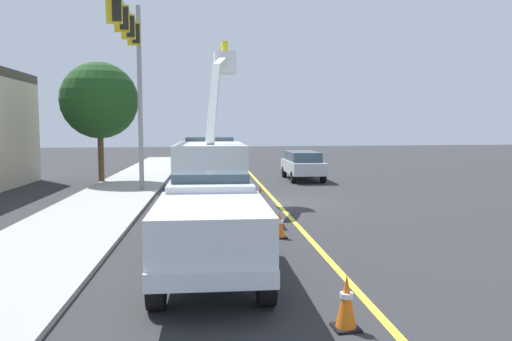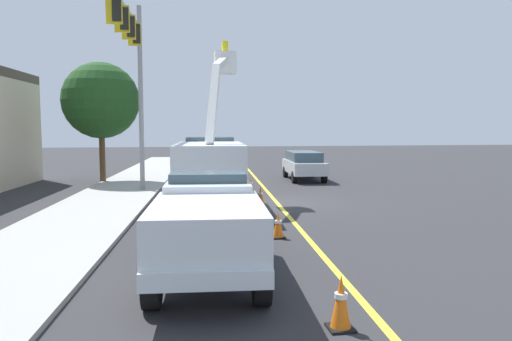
{
  "view_description": "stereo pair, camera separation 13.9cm",
  "coord_description": "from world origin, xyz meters",
  "px_view_note": "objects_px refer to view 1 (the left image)",
  "views": [
    {
      "loc": [
        -19.29,
        4.22,
        3.11
      ],
      "look_at": [
        -0.42,
        0.96,
        1.4
      ],
      "focal_mm": 33.66,
      "sensor_mm": 36.0,
      "label": 1
    },
    {
      "loc": [
        -19.31,
        4.08,
        3.11
      ],
      "look_at": [
        -0.42,
        0.96,
        1.4
      ],
      "focal_mm": 33.66,
      "sensor_mm": 36.0,
      "label": 2
    }
  ],
  "objects_px": {
    "traffic_cone_leading": "(346,302)",
    "traffic_cone_mid_rear": "(261,197)",
    "traffic_cone_trailing": "(250,185)",
    "passing_minivan": "(302,164)",
    "traffic_signal_mast": "(132,55)",
    "utility_bucket_truck": "(210,165)",
    "service_pickup_truck": "(211,223)",
    "traffic_cone_mid_front": "(280,225)"
  },
  "relations": [
    {
      "from": "passing_minivan",
      "to": "traffic_cone_trailing",
      "type": "height_order",
      "value": "passing_minivan"
    },
    {
      "from": "traffic_cone_mid_front",
      "to": "traffic_signal_mast",
      "type": "bearing_deg",
      "value": 28.21
    },
    {
      "from": "utility_bucket_truck",
      "to": "traffic_signal_mast",
      "type": "bearing_deg",
      "value": 52.91
    },
    {
      "from": "traffic_cone_leading",
      "to": "traffic_cone_mid_front",
      "type": "relative_size",
      "value": 1.16
    },
    {
      "from": "utility_bucket_truck",
      "to": "service_pickup_truck",
      "type": "distance_m",
      "value": 9.37
    },
    {
      "from": "service_pickup_truck",
      "to": "traffic_cone_trailing",
      "type": "relative_size",
      "value": 7.9
    },
    {
      "from": "utility_bucket_truck",
      "to": "traffic_cone_trailing",
      "type": "distance_m",
      "value": 4.17
    },
    {
      "from": "traffic_cone_trailing",
      "to": "traffic_cone_leading",
      "type": "bearing_deg",
      "value": 176.3
    },
    {
      "from": "service_pickup_truck",
      "to": "traffic_cone_mid_rear",
      "type": "xyz_separation_m",
      "value": [
        8.34,
        -2.58,
        -0.69
      ]
    },
    {
      "from": "passing_minivan",
      "to": "utility_bucket_truck",
      "type": "bearing_deg",
      "value": 143.84
    },
    {
      "from": "service_pickup_truck",
      "to": "traffic_cone_mid_rear",
      "type": "height_order",
      "value": "service_pickup_truck"
    },
    {
      "from": "passing_minivan",
      "to": "traffic_cone_mid_rear",
      "type": "relative_size",
      "value": 5.63
    },
    {
      "from": "service_pickup_truck",
      "to": "traffic_cone_trailing",
      "type": "bearing_deg",
      "value": -12.72
    },
    {
      "from": "utility_bucket_truck",
      "to": "service_pickup_truck",
      "type": "bearing_deg",
      "value": 175.72
    },
    {
      "from": "passing_minivan",
      "to": "traffic_signal_mast",
      "type": "bearing_deg",
      "value": 123.07
    },
    {
      "from": "traffic_cone_trailing",
      "to": "traffic_signal_mast",
      "type": "bearing_deg",
      "value": 100.41
    },
    {
      "from": "traffic_cone_mid_rear",
      "to": "traffic_signal_mast",
      "type": "height_order",
      "value": "traffic_signal_mast"
    },
    {
      "from": "traffic_cone_leading",
      "to": "traffic_cone_mid_rear",
      "type": "height_order",
      "value": "traffic_cone_mid_rear"
    },
    {
      "from": "passing_minivan",
      "to": "traffic_cone_mid_front",
      "type": "relative_size",
      "value": 6.58
    },
    {
      "from": "utility_bucket_truck",
      "to": "passing_minivan",
      "type": "height_order",
      "value": "utility_bucket_truck"
    },
    {
      "from": "utility_bucket_truck",
      "to": "passing_minivan",
      "type": "xyz_separation_m",
      "value": [
        8.41,
        -6.15,
        -0.63
      ]
    },
    {
      "from": "traffic_cone_leading",
      "to": "traffic_cone_mid_rear",
      "type": "bearing_deg",
      "value": -3.73
    },
    {
      "from": "passing_minivan",
      "to": "traffic_cone_mid_front",
      "type": "height_order",
      "value": "passing_minivan"
    },
    {
      "from": "service_pickup_truck",
      "to": "passing_minivan",
      "type": "distance_m",
      "value": 19.02
    },
    {
      "from": "traffic_cone_mid_front",
      "to": "traffic_signal_mast",
      "type": "xyz_separation_m",
      "value": [
        8.59,
        4.61,
        5.86
      ]
    },
    {
      "from": "utility_bucket_truck",
      "to": "traffic_cone_mid_front",
      "type": "xyz_separation_m",
      "value": [
        -6.22,
        -1.47,
        -1.24
      ]
    },
    {
      "from": "traffic_cone_mid_front",
      "to": "traffic_cone_trailing",
      "type": "height_order",
      "value": "traffic_cone_mid_front"
    },
    {
      "from": "service_pickup_truck",
      "to": "traffic_cone_mid_rear",
      "type": "relative_size",
      "value": 6.56
    },
    {
      "from": "service_pickup_truck",
      "to": "utility_bucket_truck",
      "type": "bearing_deg",
      "value": -4.28
    },
    {
      "from": "service_pickup_truck",
      "to": "traffic_cone_mid_front",
      "type": "bearing_deg",
      "value": -34.89
    },
    {
      "from": "traffic_cone_leading",
      "to": "traffic_cone_mid_front",
      "type": "height_order",
      "value": "traffic_cone_leading"
    },
    {
      "from": "passing_minivan",
      "to": "traffic_signal_mast",
      "type": "xyz_separation_m",
      "value": [
        -6.04,
        9.28,
        5.26
      ]
    },
    {
      "from": "traffic_cone_trailing",
      "to": "traffic_signal_mast",
      "type": "relative_size",
      "value": 0.08
    },
    {
      "from": "utility_bucket_truck",
      "to": "traffic_cone_leading",
      "type": "bearing_deg",
      "value": -174.73
    },
    {
      "from": "traffic_cone_mid_front",
      "to": "traffic_cone_trailing",
      "type": "xyz_separation_m",
      "value": [
        9.56,
        -0.69,
        -0.01
      ]
    },
    {
      "from": "traffic_cone_mid_front",
      "to": "traffic_signal_mast",
      "type": "distance_m",
      "value": 11.37
    },
    {
      "from": "service_pickup_truck",
      "to": "passing_minivan",
      "type": "bearing_deg",
      "value": -21.09
    },
    {
      "from": "traffic_cone_trailing",
      "to": "service_pickup_truck",
      "type": "bearing_deg",
      "value": 167.28
    },
    {
      "from": "utility_bucket_truck",
      "to": "service_pickup_truck",
      "type": "relative_size",
      "value": 1.46
    },
    {
      "from": "traffic_cone_mid_front",
      "to": "traffic_cone_leading",
      "type": "bearing_deg",
      "value": 176.95
    },
    {
      "from": "traffic_cone_mid_rear",
      "to": "traffic_cone_leading",
      "type": "bearing_deg",
      "value": 176.27
    },
    {
      "from": "traffic_cone_mid_rear",
      "to": "traffic_cone_trailing",
      "type": "xyz_separation_m",
      "value": [
        4.33,
        -0.28,
        -0.07
      ]
    }
  ]
}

